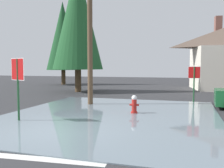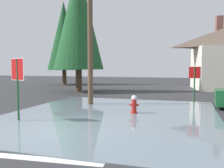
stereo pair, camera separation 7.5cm
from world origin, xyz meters
TOP-DOWN VIEW (x-y plane):
  - ground_plane at (0.00, 0.00)m, footprint 80.00×80.00m
  - flood_puddle at (0.90, 2.91)m, footprint 8.89×10.34m
  - lane_stop_bar at (0.57, -2.44)m, footprint 3.64×0.57m
  - stop_sign_near at (-2.16, 0.81)m, footprint 0.79×0.33m
  - fire_hydrant at (1.77, 3.56)m, footprint 0.42×0.36m
  - utility_pole at (-1.07, 5.48)m, footprint 1.60×0.28m
  - stop_sign_far at (4.38, 7.87)m, footprint 0.68×0.08m
  - pine_tree_tall_left at (-4.62, 11.74)m, footprint 4.12×4.12m
  - pine_tree_mid_left at (-9.59, 18.69)m, footprint 3.75×3.75m

SIDE VIEW (x-z plane):
  - ground_plane at x=0.00m, z-range -0.10..0.00m
  - lane_stop_bar at x=0.57m, z-range 0.00..0.01m
  - flood_puddle at x=0.90m, z-range 0.00..0.03m
  - fire_hydrant at x=1.77m, z-range -0.01..0.82m
  - stop_sign_far at x=4.38m, z-range 0.43..2.52m
  - stop_sign_near at x=-2.16m, z-range 0.53..2.95m
  - utility_pole at x=-1.07m, z-range 0.17..7.94m
  - pine_tree_mid_left at x=-9.59m, z-range 0.83..10.20m
  - pine_tree_tall_left at x=-4.62m, z-range 0.91..11.20m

